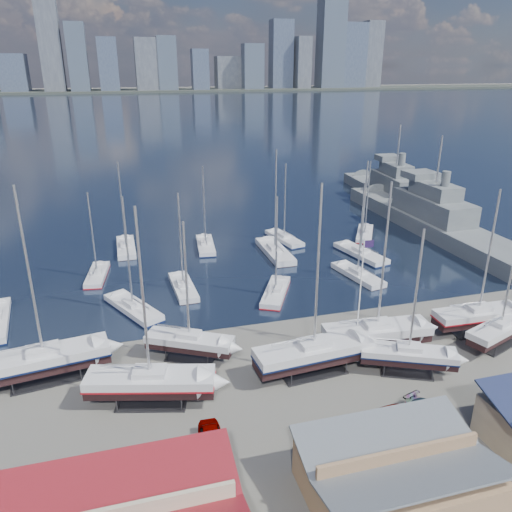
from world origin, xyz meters
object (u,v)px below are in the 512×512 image
object	(u,v)px
naval_ship_east	(431,222)
sailboat_cradle_0	(44,360)
car_a	(212,441)
naval_ship_west	(393,194)
flagpole	(361,288)

from	to	relation	value
naval_ship_east	sailboat_cradle_0	bearing A→B (deg)	115.34
sailboat_cradle_0	naval_ship_east	bearing A→B (deg)	17.87
sailboat_cradle_0	car_a	size ratio (longest dim) A/B	4.10
naval_ship_west	car_a	xyz separation A→B (m)	(-51.90, -63.01, -0.89)
sailboat_cradle_0	car_a	distance (m)	18.57
sailboat_cradle_0	naval_ship_west	world-z (taller)	sailboat_cradle_0
naval_ship_west	naval_ship_east	bearing A→B (deg)	172.46
sailboat_cradle_0	flagpole	size ratio (longest dim) A/B	1.51
sailboat_cradle_0	naval_ship_west	bearing A→B (deg)	29.11
naval_ship_west	sailboat_cradle_0	bearing A→B (deg)	131.46
sailboat_cradle_0	naval_ship_east	world-z (taller)	sailboat_cradle_0
car_a	flagpole	bearing A→B (deg)	32.33
sailboat_cradle_0	naval_ship_east	distance (m)	68.08
sailboat_cradle_0	naval_ship_west	size ratio (longest dim) A/B	0.44
naval_ship_west	flagpole	world-z (taller)	naval_ship_west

